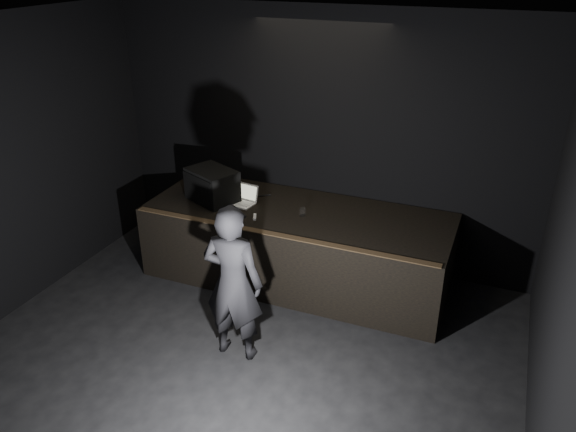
# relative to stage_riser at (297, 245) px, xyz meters

# --- Properties ---
(ground) EXTENTS (7.00, 7.00, 0.00)m
(ground) POSITION_rel_stage_riser_xyz_m (0.00, -2.73, -0.50)
(ground) COLOR black
(ground) RESTS_ON ground
(room_walls) EXTENTS (6.10, 7.10, 3.52)m
(room_walls) POSITION_rel_stage_riser_xyz_m (0.00, -2.73, 1.52)
(room_walls) COLOR black
(room_walls) RESTS_ON ground
(stage_riser) EXTENTS (4.00, 1.50, 1.00)m
(stage_riser) POSITION_rel_stage_riser_xyz_m (0.00, 0.00, 0.00)
(stage_riser) COLOR black
(stage_riser) RESTS_ON ground
(riser_lip) EXTENTS (3.92, 0.10, 0.01)m
(riser_lip) POSITION_rel_stage_riser_xyz_m (0.00, -0.71, 0.51)
(riser_lip) COLOR brown
(riser_lip) RESTS_ON stage_riser
(stage_monitor) EXTENTS (0.79, 0.70, 0.44)m
(stage_monitor) POSITION_rel_stage_riser_xyz_m (-1.20, -0.10, 0.72)
(stage_monitor) COLOR black
(stage_monitor) RESTS_ON stage_riser
(cable) EXTENTS (0.79, 0.59, 0.02)m
(cable) POSITION_rel_stage_riser_xyz_m (-0.93, 0.06, 0.51)
(cable) COLOR black
(cable) RESTS_ON stage_riser
(laptop) EXTENTS (0.39, 0.36, 0.24)m
(laptop) POSITION_rel_stage_riser_xyz_m (-0.78, -0.01, 0.56)
(laptop) COLOR white
(laptop) RESTS_ON stage_riser
(beer_can) EXTENTS (0.07, 0.07, 0.16)m
(beer_can) POSITION_rel_stage_riser_xyz_m (-0.97, -0.01, 0.58)
(beer_can) COLOR silver
(beer_can) RESTS_ON stage_riser
(plastic_cup) EXTENTS (0.08, 0.08, 0.10)m
(plastic_cup) POSITION_rel_stage_riser_xyz_m (0.11, -0.09, 0.55)
(plastic_cup) COLOR white
(plastic_cup) RESTS_ON stage_riser
(wii_remote) EXTENTS (0.09, 0.16, 0.03)m
(wii_remote) POSITION_rel_stage_riser_xyz_m (-0.43, -0.39, 0.51)
(wii_remote) COLOR white
(wii_remote) RESTS_ON stage_riser
(person) EXTENTS (0.68, 0.47, 1.82)m
(person) POSITION_rel_stage_riser_xyz_m (-0.05, -1.73, 0.41)
(person) COLOR black
(person) RESTS_ON ground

